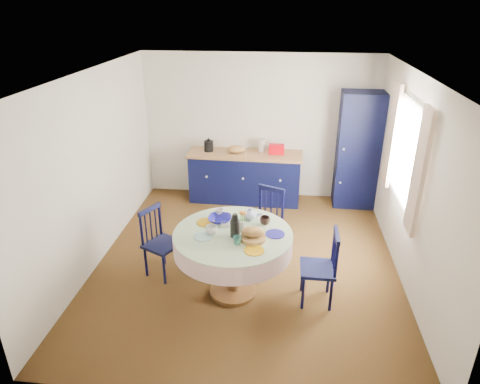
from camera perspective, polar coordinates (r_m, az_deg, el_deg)
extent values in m
plane|color=black|center=(5.94, 0.92, -9.16)|extent=(4.50, 4.50, 0.00)
plane|color=white|center=(5.01, 1.11, 15.37)|extent=(4.50, 4.50, 0.00)
cube|color=silver|center=(7.48, 2.63, 8.60)|extent=(4.00, 0.02, 2.50)
cube|color=silver|center=(5.87, -18.85, 2.75)|extent=(0.02, 4.50, 2.50)
cube|color=silver|center=(5.56, 22.01, 1.04)|extent=(0.02, 4.50, 2.50)
plane|color=white|center=(5.74, 21.64, 4.51)|extent=(0.00, 1.20, 1.20)
cube|color=white|center=(5.07, 22.74, 2.40)|extent=(0.05, 0.34, 1.45)
cube|color=white|center=(6.35, 19.57, 7.13)|extent=(0.05, 0.34, 1.45)
cube|color=black|center=(7.49, 0.68, 1.91)|extent=(1.91, 0.61, 0.83)
cube|color=#AA854D|center=(7.34, 0.69, 5.06)|extent=(1.97, 0.65, 0.04)
cube|color=#A8020C|center=(7.29, 4.90, 5.68)|extent=(0.26, 0.15, 0.16)
cube|color=#AA854D|center=(7.28, -0.52, 5.16)|extent=(0.35, 0.25, 0.02)
ellipsoid|color=#B67947|center=(7.26, -0.52, 5.72)|extent=(0.31, 0.20, 0.13)
cylinder|color=silver|center=(7.39, 2.93, 6.23)|extent=(0.12, 0.12, 0.22)
cube|color=black|center=(7.41, 15.43, 5.34)|extent=(0.69, 0.50, 1.95)
cylinder|color=white|center=(7.10, 13.71, 5.56)|extent=(0.04, 0.02, 0.04)
cylinder|color=white|center=(7.31, 13.26, 1.21)|extent=(0.04, 0.02, 0.04)
cylinder|color=#5C321A|center=(5.37, -0.90, -13.00)|extent=(0.57, 0.57, 0.05)
cylinder|color=#5C321A|center=(5.14, -0.93, -9.58)|extent=(0.12, 0.12, 0.76)
cylinder|color=#5C321A|center=(4.93, -0.96, -5.76)|extent=(1.32, 1.32, 0.03)
cylinder|color=white|center=(4.98, -0.95, -6.70)|extent=(1.38, 1.38, 0.22)
cylinder|color=white|center=(4.92, -0.96, -5.55)|extent=(1.38, 1.38, 0.01)
cylinder|color=#9BD0CD|center=(4.86, -4.93, -5.91)|extent=(0.22, 0.22, 0.01)
cylinder|color=#C2850C|center=(4.59, 1.90, -7.79)|extent=(0.22, 0.22, 0.01)
cylinder|color=navy|center=(4.90, 4.70, -5.60)|extent=(0.22, 0.22, 0.01)
cylinder|color=#88C57A|center=(5.28, 0.38, -3.21)|extent=(0.22, 0.22, 0.01)
cylinder|color=#C2850C|center=(5.15, -4.59, -4.06)|extent=(0.22, 0.22, 0.01)
cylinder|color=olive|center=(4.77, 1.74, -6.18)|extent=(0.28, 0.28, 0.05)
ellipsoid|color=#B67947|center=(4.73, 1.75, -5.35)|extent=(0.26, 0.16, 0.11)
cube|color=silver|center=(5.05, -1.97, -4.40)|extent=(0.10, 0.07, 0.04)
cylinder|color=black|center=(5.49, -10.09, -10.15)|extent=(0.04, 0.04, 0.42)
cylinder|color=black|center=(5.69, -7.81, -8.62)|extent=(0.04, 0.04, 0.42)
cylinder|color=black|center=(5.68, -12.43, -9.09)|extent=(0.04, 0.04, 0.42)
cylinder|color=black|center=(5.87, -10.15, -7.65)|extent=(0.04, 0.04, 0.42)
cube|color=black|center=(5.56, -10.29, -6.88)|extent=(0.53, 0.54, 0.04)
cylinder|color=black|center=(5.45, -13.02, -4.95)|extent=(0.04, 0.04, 0.47)
cylinder|color=black|center=(5.65, -10.64, -3.61)|extent=(0.04, 0.04, 0.47)
cube|color=black|center=(5.45, -12.00, -2.29)|extent=(0.20, 0.35, 0.06)
cylinder|color=black|center=(5.51, -12.42, -4.80)|extent=(0.02, 0.02, 0.39)
cylinder|color=black|center=(5.56, -11.79, -4.44)|extent=(0.02, 0.02, 0.39)
cylinder|color=black|center=(5.61, -11.17, -4.09)|extent=(0.02, 0.02, 0.39)
cylinder|color=black|center=(5.96, 1.08, -6.61)|extent=(0.04, 0.04, 0.44)
cylinder|color=black|center=(5.82, 4.06, -7.47)|extent=(0.04, 0.04, 0.44)
cylinder|color=black|center=(6.20, 2.54, -5.27)|extent=(0.04, 0.04, 0.44)
cylinder|color=black|center=(6.08, 5.43, -6.06)|extent=(0.04, 0.04, 0.44)
cube|color=black|center=(5.89, 3.33, -4.35)|extent=(0.55, 0.54, 0.04)
cylinder|color=black|center=(6.00, 2.72, -1.19)|extent=(0.04, 0.04, 0.49)
cylinder|color=black|center=(5.86, 5.70, -1.92)|extent=(0.04, 0.04, 0.49)
cube|color=black|center=(5.83, 4.26, 0.41)|extent=(0.37, 0.19, 0.06)
cylinder|color=black|center=(5.97, 3.40, -1.54)|extent=(0.02, 0.02, 0.40)
cylinder|color=black|center=(5.94, 4.19, -1.73)|extent=(0.02, 0.02, 0.40)
cylinder|color=black|center=(5.90, 4.98, -1.92)|extent=(0.02, 0.02, 0.40)
cylinder|color=black|center=(5.34, 8.29, -11.01)|extent=(0.04, 0.04, 0.43)
cylinder|color=black|center=(5.07, 8.37, -13.21)|extent=(0.04, 0.04, 0.43)
cylinder|color=black|center=(5.37, 11.73, -11.12)|extent=(0.04, 0.04, 0.43)
cylinder|color=black|center=(5.10, 12.02, -13.30)|extent=(0.04, 0.04, 0.43)
cube|color=black|center=(5.09, 10.30, -10.03)|extent=(0.40, 0.42, 0.04)
cylinder|color=black|center=(5.12, 12.39, -6.83)|extent=(0.04, 0.04, 0.47)
cylinder|color=black|center=(4.83, 12.74, -8.89)|extent=(0.04, 0.04, 0.47)
cube|color=black|center=(4.86, 12.79, -5.66)|extent=(0.04, 0.38, 0.06)
cylinder|color=black|center=(5.06, 12.45, -7.49)|extent=(0.02, 0.02, 0.40)
cylinder|color=black|center=(4.99, 12.54, -8.02)|extent=(0.02, 0.02, 0.40)
cylinder|color=black|center=(4.91, 12.63, -8.58)|extent=(0.02, 0.02, 0.40)
imported|color=silver|center=(4.88, -3.84, -5.10)|extent=(0.13, 0.13, 0.11)
imported|color=#337069|center=(4.69, -0.38, -6.47)|extent=(0.10, 0.10, 0.09)
imported|color=black|center=(5.09, 3.35, -3.82)|extent=(0.12, 0.12, 0.10)
imported|color=silver|center=(5.27, -2.77, -2.75)|extent=(0.11, 0.11, 0.10)
imported|color=navy|center=(5.15, -2.70, -3.65)|extent=(0.27, 0.27, 0.07)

